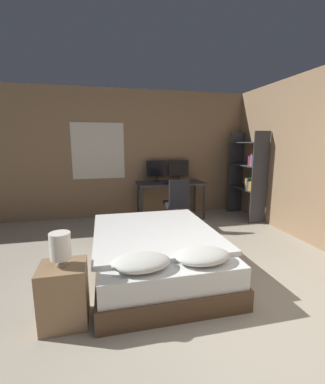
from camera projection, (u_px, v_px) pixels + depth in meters
The scene contains 12 objects.
ground_plane at pixel (249, 341), 2.11m from camera, with size 20.00×20.00×0.00m, color #B2A893.
wall_back at pixel (153, 154), 5.67m from camera, with size 12.00×0.08×2.70m.
bed at pixel (156, 252), 3.22m from camera, with size 1.51×2.07×0.58m.
nightstand at pixel (64, 294), 2.28m from camera, with size 0.40×0.37×0.55m.
bedside_lamp at pixel (60, 246), 2.19m from camera, with size 0.18×0.18×0.30m.
desk at pixel (171, 187), 5.47m from camera, with size 1.42×0.68×0.77m.
monitor_left at pixel (157, 169), 5.58m from camera, with size 0.45×0.16×0.45m.
monitor_right at pixel (179, 169), 5.69m from camera, with size 0.45×0.16×0.45m.
keyboard at pixel (174, 184), 5.23m from camera, with size 0.38×0.13×0.02m.
computer_mouse at pixel (186, 183), 5.29m from camera, with size 0.07×0.05×0.04m.
office_chair at pixel (177, 209), 4.80m from camera, with size 0.52×0.52×0.95m.
bookshelf at pixel (250, 172), 5.35m from camera, with size 0.34×0.95×1.82m.
Camera 1 is at (-1.11, -1.63, 1.60)m, focal length 24.00 mm.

